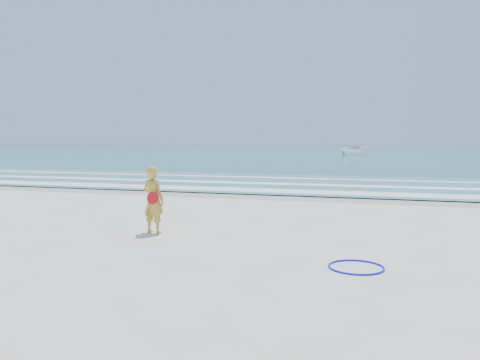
# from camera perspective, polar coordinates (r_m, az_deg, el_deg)

# --- Properties ---
(ground) EXTENTS (400.00, 400.00, 0.00)m
(ground) POSITION_cam_1_polar(r_m,az_deg,el_deg) (8.45, -7.01, -9.02)
(ground) COLOR silver
(ground) RESTS_ON ground
(wet_sand) EXTENTS (400.00, 2.40, 0.00)m
(wet_sand) POSITION_cam_1_polar(r_m,az_deg,el_deg) (16.95, 5.44, -2.00)
(wet_sand) COLOR #B2A893
(wet_sand) RESTS_ON ground
(ocean) EXTENTS (400.00, 190.00, 0.04)m
(ocean) POSITION_cam_1_polar(r_m,az_deg,el_deg) (112.56, 15.27, 3.69)
(ocean) COLOR #19727F
(ocean) RESTS_ON ground
(shallow) EXTENTS (400.00, 10.00, 0.01)m
(shallow) POSITION_cam_1_polar(r_m,az_deg,el_deg) (21.84, 8.06, -0.37)
(shallow) COLOR #59B7AD
(shallow) RESTS_ON ocean
(foam_near) EXTENTS (400.00, 1.40, 0.01)m
(foam_near) POSITION_cam_1_polar(r_m,az_deg,el_deg) (18.21, 6.25, -1.37)
(foam_near) COLOR white
(foam_near) RESTS_ON shallow
(foam_mid) EXTENTS (400.00, 0.90, 0.01)m
(foam_mid) POSITION_cam_1_polar(r_m,az_deg,el_deg) (21.06, 7.72, -0.54)
(foam_mid) COLOR white
(foam_mid) RESTS_ON shallow
(foam_far) EXTENTS (400.00, 0.60, 0.01)m
(foam_far) POSITION_cam_1_polar(r_m,az_deg,el_deg) (24.31, 8.97, 0.17)
(foam_far) COLOR white
(foam_far) RESTS_ON shallow
(hoop) EXTENTS (1.02, 1.02, 0.03)m
(hoop) POSITION_cam_1_polar(r_m,az_deg,el_deg) (7.77, 13.97, -10.26)
(hoop) COLOR #0D11F7
(hoop) RESTS_ON ground
(boat) EXTENTS (4.34, 2.60, 1.57)m
(boat) POSITION_cam_1_polar(r_m,az_deg,el_deg) (64.03, 13.93, 3.67)
(boat) COLOR white
(boat) RESTS_ON ocean
(woman) EXTENTS (0.60, 0.47, 1.47)m
(woman) POSITION_cam_1_polar(r_m,az_deg,el_deg) (10.34, -10.50, -2.38)
(woman) COLOR gold
(woman) RESTS_ON ground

